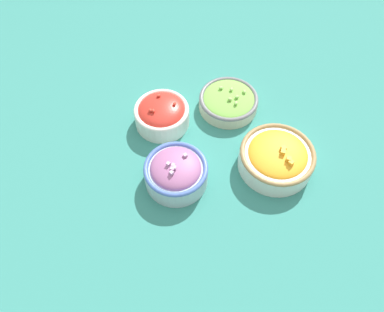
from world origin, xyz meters
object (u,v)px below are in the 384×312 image
Objects in this scene: bowl_red_onion at (176,172)px; bowl_lettuce at (228,101)px; bowl_squash at (277,157)px; bowl_cherry_tomatoes at (162,113)px.

bowl_red_onion reaches higher than bowl_lettuce.
bowl_squash reaches higher than bowl_lettuce.
bowl_squash is (-0.22, 0.11, -0.00)m from bowl_red_onion.
bowl_squash is at bearing 154.90° from bowl_red_onion.
bowl_squash is 0.32m from bowl_cherry_tomatoes.
bowl_lettuce is (-0.18, 0.06, -0.01)m from bowl_cherry_tomatoes.
bowl_red_onion is at bearing -25.10° from bowl_squash.
bowl_lettuce is at bearing -155.40° from bowl_red_onion.
bowl_squash is at bearing 119.26° from bowl_cherry_tomatoes.
bowl_red_onion is 0.27m from bowl_lettuce.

